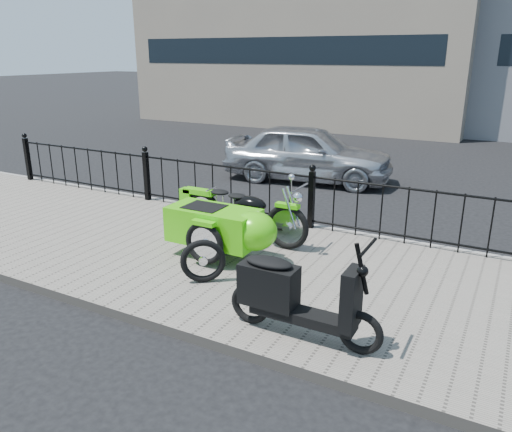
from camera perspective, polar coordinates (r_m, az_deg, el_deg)
The scene contains 8 objects.
ground at distance 7.37m, azimuth 2.31°, elevation -5.14°, with size 120.00×120.00×0.00m, color black.
sidewalk at distance 6.94m, azimuth 0.48°, elevation -6.12°, with size 30.00×3.80×0.12m, color slate.
curb at distance 8.58m, azimuth 6.58°, elevation -1.40°, with size 30.00×0.10×0.12m, color gray.
iron_fence at distance 8.30m, azimuth 6.35°, elevation 1.75°, with size 14.11×0.11×1.08m.
motorcycle_sidecar at distance 7.11m, azimuth -3.05°, elevation -0.91°, with size 2.28×1.48×0.98m.
scooter at distance 5.15m, azimuth 4.18°, elevation -9.08°, with size 1.68×0.49×1.13m.
spare_tire at distance 6.36m, azimuth -6.06°, elevation -5.15°, with size 0.58×0.58×0.08m, color black.
sedan_car at distance 11.92m, azimuth 5.97°, elevation 7.19°, with size 1.58×3.93×1.34m, color #BABCC1.
Camera 1 is at (2.97, -6.09, 2.91)m, focal length 35.00 mm.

